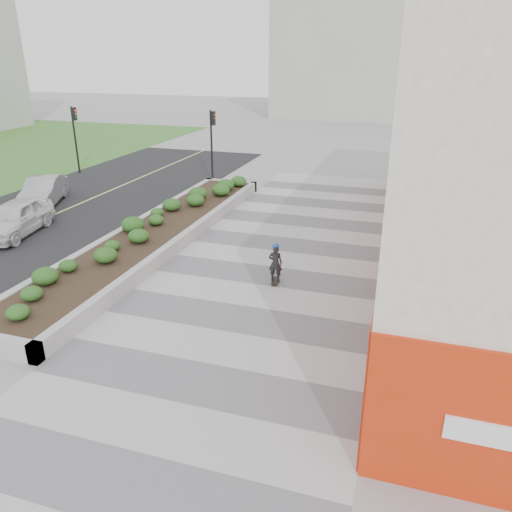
{
  "coord_description": "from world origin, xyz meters",
  "views": [
    {
      "loc": [
        4.34,
        -10.31,
        7.19
      ],
      "look_at": [
        -0.23,
        4.04,
        1.1
      ],
      "focal_mm": 35.0,
      "sensor_mm": 36.0,
      "label": 1
    }
  ],
  "objects_px": {
    "planter": "(156,231)",
    "car_silver": "(43,191)",
    "traffic_signal_near": "(212,135)",
    "skateboarder": "(275,263)",
    "traffic_signal_far": "(75,130)",
    "car_white": "(15,218)"
  },
  "relations": [
    {
      "from": "planter",
      "to": "traffic_signal_far",
      "type": "bearing_deg",
      "value": 137.54
    },
    {
      "from": "traffic_signal_near",
      "to": "car_silver",
      "type": "xyz_separation_m",
      "value": [
        -6.39,
        -7.38,
        -2.06
      ]
    },
    {
      "from": "traffic_signal_near",
      "to": "car_silver",
      "type": "distance_m",
      "value": 9.98
    },
    {
      "from": "traffic_signal_near",
      "to": "car_white",
      "type": "xyz_separation_m",
      "value": [
        -4.39,
        -11.62,
        -2.03
      ]
    },
    {
      "from": "traffic_signal_near",
      "to": "traffic_signal_far",
      "type": "bearing_deg",
      "value": -176.89
    },
    {
      "from": "traffic_signal_far",
      "to": "planter",
      "type": "bearing_deg",
      "value": -42.46
    },
    {
      "from": "car_silver",
      "to": "traffic_signal_far",
      "type": "bearing_deg",
      "value": 88.84
    },
    {
      "from": "traffic_signal_near",
      "to": "skateboarder",
      "type": "distance_m",
      "value": 15.12
    },
    {
      "from": "traffic_signal_near",
      "to": "skateboarder",
      "type": "relative_size",
      "value": 2.95
    },
    {
      "from": "car_silver",
      "to": "traffic_signal_near",
      "type": "bearing_deg",
      "value": 25.74
    },
    {
      "from": "car_silver",
      "to": "skateboarder",
      "type": "bearing_deg",
      "value": -45.22
    },
    {
      "from": "traffic_signal_near",
      "to": "planter",
      "type": "bearing_deg",
      "value": -80.65
    },
    {
      "from": "traffic_signal_far",
      "to": "car_white",
      "type": "height_order",
      "value": "traffic_signal_far"
    },
    {
      "from": "skateboarder",
      "to": "car_white",
      "type": "bearing_deg",
      "value": 163.6
    },
    {
      "from": "traffic_signal_near",
      "to": "skateboarder",
      "type": "xyz_separation_m",
      "value": [
        7.52,
        -12.96,
        -2.04
      ]
    },
    {
      "from": "traffic_signal_near",
      "to": "car_silver",
      "type": "height_order",
      "value": "traffic_signal_near"
    },
    {
      "from": "traffic_signal_far",
      "to": "car_white",
      "type": "distance_m",
      "value": 12.28
    },
    {
      "from": "traffic_signal_far",
      "to": "skateboarder",
      "type": "bearing_deg",
      "value": -36.69
    },
    {
      "from": "planter",
      "to": "car_silver",
      "type": "distance_m",
      "value": 8.7
    },
    {
      "from": "planter",
      "to": "skateboarder",
      "type": "relative_size",
      "value": 12.63
    },
    {
      "from": "planter",
      "to": "skateboarder",
      "type": "xyz_separation_m",
      "value": [
        5.79,
        -2.46,
        0.3
      ]
    },
    {
      "from": "planter",
      "to": "traffic_signal_far",
      "type": "xyz_separation_m",
      "value": [
        -10.93,
        10.0,
        2.34
      ]
    }
  ]
}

